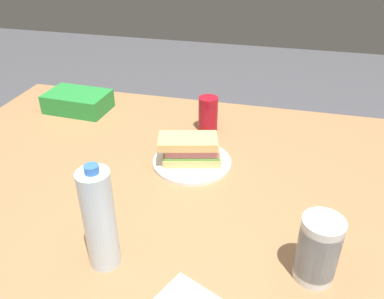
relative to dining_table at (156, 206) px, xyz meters
name	(u,v)px	position (x,y,z in m)	size (l,w,h in m)	color
dining_table	(156,206)	(0.00, 0.00, 0.00)	(1.48, 1.16, 0.76)	#9E7047
paper_plate	(192,162)	(-0.08, -0.12, 0.09)	(0.24, 0.24, 0.01)	white
sandwich	(191,149)	(-0.08, -0.12, 0.14)	(0.20, 0.14, 0.08)	#DBB26B
soda_can_red	(208,114)	(-0.08, -0.34, 0.14)	(0.07, 0.07, 0.12)	maroon
chip_bag	(78,101)	(0.43, -0.38, 0.12)	(0.23, 0.15, 0.07)	#268C38
water_bottle_tall	(100,220)	(0.01, 0.30, 0.20)	(0.07, 0.07, 0.25)	silver
plastic_cup_stack	(318,249)	(-0.43, 0.23, 0.16)	(0.08, 0.08, 0.15)	silver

